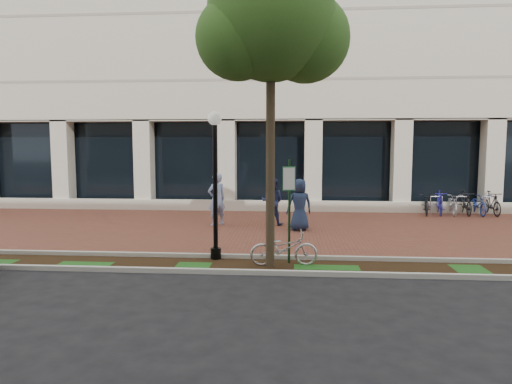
# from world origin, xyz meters

# --- Properties ---
(ground) EXTENTS (120.00, 120.00, 0.00)m
(ground) POSITION_xyz_m (0.00, 0.00, 0.00)
(ground) COLOR black
(ground) RESTS_ON ground
(brick_plaza) EXTENTS (40.00, 9.00, 0.01)m
(brick_plaza) POSITION_xyz_m (0.00, 0.00, 0.01)
(brick_plaza) COLOR brown
(brick_plaza) RESTS_ON ground
(planting_strip) EXTENTS (40.00, 1.50, 0.01)m
(planting_strip) POSITION_xyz_m (0.00, -5.25, 0.01)
(planting_strip) COLOR black
(planting_strip) RESTS_ON ground
(curb_plaza_side) EXTENTS (40.00, 0.12, 0.12)m
(curb_plaza_side) POSITION_xyz_m (0.00, -4.50, 0.06)
(curb_plaza_side) COLOR #B9BAAF
(curb_plaza_side) RESTS_ON ground
(curb_street_side) EXTENTS (40.00, 0.12, 0.12)m
(curb_street_side) POSITION_xyz_m (0.00, -6.00, 0.06)
(curb_street_side) COLOR #B9BAAF
(curb_street_side) RESTS_ON ground
(near_office_building) EXTENTS (40.00, 12.12, 16.00)m
(near_office_building) POSITION_xyz_m (0.00, 10.47, 10.05)
(near_office_building) COLOR beige
(near_office_building) RESTS_ON ground
(parking_sign) EXTENTS (0.34, 0.07, 2.67)m
(parking_sign) POSITION_xyz_m (0.95, -4.90, 1.68)
(parking_sign) COLOR #153B1B
(parking_sign) RESTS_ON ground
(lamppost) EXTENTS (0.36, 0.36, 3.90)m
(lamppost) POSITION_xyz_m (-1.00, -4.60, 2.21)
(lamppost) COLOR black
(lamppost) RESTS_ON ground
(street_tree) EXTENTS (3.68, 3.06, 7.60)m
(street_tree) POSITION_xyz_m (0.53, -5.22, 5.86)
(street_tree) COLOR #493C29
(street_tree) RESTS_ON ground
(locked_bicycle) EXTENTS (1.75, 0.78, 0.89)m
(locked_bicycle) POSITION_xyz_m (0.82, -5.12, 0.45)
(locked_bicycle) COLOR silver
(locked_bicycle) RESTS_ON ground
(pedestrian_left) EXTENTS (0.87, 0.82, 1.99)m
(pedestrian_left) POSITION_xyz_m (-1.81, 0.58, 1.00)
(pedestrian_left) COLOR #8FA5D5
(pedestrian_left) RESTS_ON ground
(pedestrian_mid) EXTENTS (1.01, 0.87, 1.81)m
(pedestrian_mid) POSITION_xyz_m (0.28, 0.82, 0.90)
(pedestrian_mid) COLOR navy
(pedestrian_mid) RESTS_ON ground
(pedestrian_right) EXTENTS (1.04, 0.82, 1.86)m
(pedestrian_right) POSITION_xyz_m (1.29, -0.28, 0.93)
(pedestrian_right) COLOR #1C2947
(pedestrian_right) RESTS_ON ground
(bollard) EXTENTS (0.12, 0.12, 0.93)m
(bollard) POSITION_xyz_m (9.20, 3.48, 0.47)
(bollard) COLOR silver
(bollard) RESTS_ON ground
(bike_rack_cluster) EXTENTS (3.53, 1.89, 1.04)m
(bike_rack_cluster) POSITION_xyz_m (8.30, 3.99, 0.49)
(bike_rack_cluster) COLOR black
(bike_rack_cluster) RESTS_ON ground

